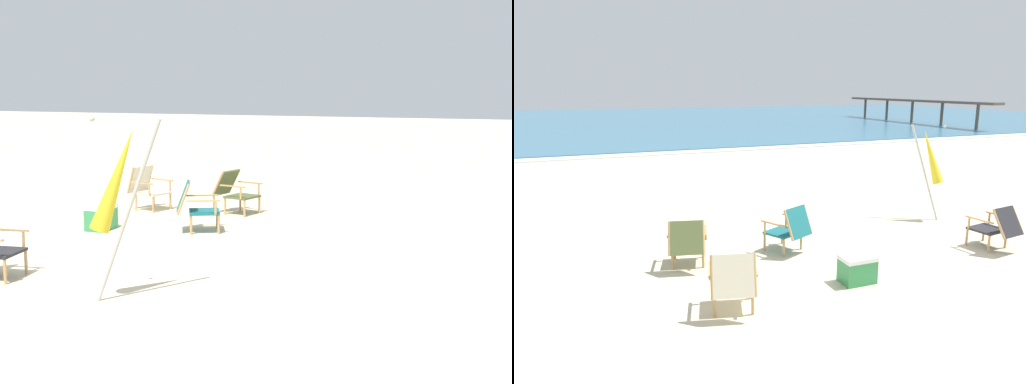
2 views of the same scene
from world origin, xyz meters
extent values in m
plane|color=beige|center=(0.00, 0.00, 0.00)|extent=(80.00, 80.00, 0.00)
cube|color=teal|center=(0.00, 33.40, 0.05)|extent=(80.00, 40.00, 0.10)
cube|color=white|center=(0.00, 13.10, 0.03)|extent=(80.00, 1.10, 0.06)
cube|color=#28282D|center=(2.06, -0.60, 0.32)|extent=(0.58, 0.55, 0.04)
cube|color=#28282D|center=(2.11, -0.97, 0.55)|extent=(0.53, 0.36, 0.47)
cylinder|color=tan|center=(1.80, -0.42, 0.16)|extent=(0.04, 0.04, 0.32)
cylinder|color=tan|center=(2.26, -0.36, 0.16)|extent=(0.04, 0.04, 0.32)
cylinder|color=tan|center=(1.86, -0.85, 0.16)|extent=(0.04, 0.04, 0.32)
cylinder|color=tan|center=(2.32, -0.78, 0.16)|extent=(0.04, 0.04, 0.32)
cube|color=tan|center=(1.78, -0.66, 0.54)|extent=(0.11, 0.53, 0.02)
cylinder|color=tan|center=(1.76, -0.48, 0.43)|extent=(0.04, 0.04, 0.22)
cube|color=tan|center=(2.34, -0.58, 0.54)|extent=(0.11, 0.53, 0.02)
cylinder|color=tan|center=(2.31, -0.40, 0.43)|extent=(0.04, 0.04, 0.22)
cylinder|color=tan|center=(1.86, -1.00, 0.55)|extent=(0.08, 0.30, 0.47)
cylinder|color=tan|center=(2.36, -0.93, 0.55)|extent=(0.08, 0.30, 0.47)
cube|color=beige|center=(-2.77, -1.13, 0.32)|extent=(0.62, 0.60, 0.04)
cube|color=beige|center=(-2.85, -1.44, 0.57)|extent=(0.53, 0.32, 0.50)
cylinder|color=tan|center=(-2.94, -0.86, 0.16)|extent=(0.04, 0.04, 0.32)
cylinder|color=tan|center=(-2.49, -0.98, 0.16)|extent=(0.04, 0.04, 0.32)
cylinder|color=tan|center=(-3.05, -1.28, 0.16)|extent=(0.04, 0.04, 0.32)
cylinder|color=tan|center=(-2.59, -1.40, 0.16)|extent=(0.04, 0.04, 0.32)
cube|color=tan|center=(-3.04, -1.08, 0.54)|extent=(0.17, 0.52, 0.02)
cylinder|color=tan|center=(-2.99, -0.90, 0.43)|extent=(0.04, 0.04, 0.22)
cube|color=tan|center=(-2.50, -1.22, 0.54)|extent=(0.17, 0.52, 0.02)
cylinder|color=tan|center=(-2.45, -1.04, 0.43)|extent=(0.04, 0.04, 0.22)
cylinder|color=tan|center=(-3.09, -1.38, 0.57)|extent=(0.09, 0.21, 0.51)
cylinder|color=tan|center=(-2.60, -1.51, 0.57)|extent=(0.09, 0.21, 0.51)
cube|color=#515B33|center=(-2.98, 0.58, 0.32)|extent=(0.62, 0.59, 0.04)
cube|color=#515B33|center=(-3.06, 0.22, 0.55)|extent=(0.55, 0.40, 0.47)
cylinder|color=tan|center=(-3.15, 0.84, 0.16)|extent=(0.04, 0.04, 0.32)
cylinder|color=tan|center=(-2.70, 0.73, 0.16)|extent=(0.04, 0.04, 0.32)
cylinder|color=tan|center=(-3.25, 0.42, 0.16)|extent=(0.04, 0.04, 0.32)
cylinder|color=tan|center=(-2.80, 0.31, 0.16)|extent=(0.04, 0.04, 0.32)
cube|color=tan|center=(-3.25, 0.62, 0.54)|extent=(0.16, 0.52, 0.02)
cylinder|color=tan|center=(-3.21, 0.81, 0.43)|extent=(0.04, 0.04, 0.22)
cube|color=tan|center=(-2.71, 0.49, 0.54)|extent=(0.16, 0.52, 0.02)
cylinder|color=tan|center=(-2.66, 0.67, 0.43)|extent=(0.04, 0.04, 0.22)
cylinder|color=tan|center=(-3.31, 0.28, 0.55)|extent=(0.11, 0.29, 0.47)
cylinder|color=tan|center=(-2.82, 0.16, 0.55)|extent=(0.11, 0.29, 0.47)
cube|color=#196066|center=(-1.33, 0.58, 0.32)|extent=(0.68, 0.66, 0.04)
cube|color=#196066|center=(-1.18, 0.28, 0.56)|extent=(0.54, 0.42, 0.50)
cylinder|color=tan|center=(-1.64, 0.66, 0.16)|extent=(0.04, 0.04, 0.32)
cylinder|color=tan|center=(-1.22, 0.87, 0.16)|extent=(0.04, 0.04, 0.32)
cylinder|color=tan|center=(-1.45, 0.28, 0.16)|extent=(0.04, 0.04, 0.32)
cylinder|color=tan|center=(-1.03, 0.49, 0.16)|extent=(0.04, 0.04, 0.32)
cube|color=tan|center=(-1.58, 0.43, 0.54)|extent=(0.27, 0.49, 0.02)
cylinder|color=tan|center=(-1.66, 0.60, 0.43)|extent=(0.04, 0.04, 0.22)
cube|color=tan|center=(-1.07, 0.68, 0.54)|extent=(0.27, 0.49, 0.02)
cylinder|color=tan|center=(-1.16, 0.85, 0.43)|extent=(0.04, 0.04, 0.22)
cylinder|color=tan|center=(-1.41, 0.16, 0.56)|extent=(0.14, 0.22, 0.50)
cylinder|color=tan|center=(-0.96, 0.39, 0.56)|extent=(0.14, 0.22, 0.50)
cylinder|color=#B7B2A8|center=(2.27, 1.34, 0.99)|extent=(0.35, 0.70, 1.99)
cone|color=yellow|center=(2.32, 1.23, 1.33)|extent=(0.45, 0.63, 1.16)
sphere|color=#B7B2A8|center=(2.42, 1.02, 1.98)|extent=(0.06, 0.06, 0.06)
cube|color=#338C4C|center=(-0.87, -1.05, 0.17)|extent=(0.48, 0.34, 0.34)
cube|color=white|center=(-0.87, -1.05, 0.37)|extent=(0.49, 0.35, 0.06)
cube|color=brown|center=(18.68, 22.19, 1.75)|extent=(0.90, 15.78, 0.16)
cylinder|color=brown|center=(18.68, 15.88, 0.87)|extent=(0.20, 0.20, 1.75)
cylinder|color=brown|center=(18.68, 19.03, 0.87)|extent=(0.20, 0.20, 1.75)
cylinder|color=brown|center=(18.68, 22.19, 0.87)|extent=(0.20, 0.20, 1.75)
cylinder|color=brown|center=(18.68, 25.35, 0.87)|extent=(0.20, 0.20, 1.75)
cylinder|color=brown|center=(18.68, 28.50, 0.87)|extent=(0.20, 0.20, 1.75)
camera|label=1|loc=(8.85, 5.28, 2.36)|focal=50.00mm
camera|label=2|loc=(-4.32, -6.27, 2.75)|focal=32.00mm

